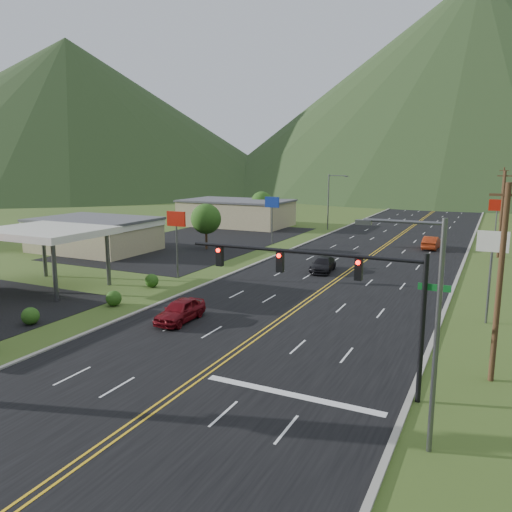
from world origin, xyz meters
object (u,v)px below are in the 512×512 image
at_px(streetlight_west, 330,198).
at_px(gas_canopy, 47,233).
at_px(traffic_signal, 337,281).
at_px(car_red_far, 431,243).
at_px(car_red_near, 180,311).
at_px(streetlight_east, 429,321).
at_px(car_dark_mid, 323,265).

relative_size(streetlight_west, gas_canopy, 0.90).
bearing_deg(traffic_signal, car_red_far, 90.92).
bearing_deg(gas_canopy, car_red_near, -10.78).
height_order(gas_canopy, car_red_far, gas_canopy).
height_order(streetlight_west, car_red_far, streetlight_west).
distance_m(car_red_near, car_red_far, 40.31).
xyz_separation_m(streetlight_east, car_dark_mid, (-13.53, 28.69, -4.47)).
xyz_separation_m(streetlight_east, gas_canopy, (-33.18, 12.00, -0.31)).
xyz_separation_m(traffic_signal, car_red_near, (-12.61, 4.98, -4.55)).
xyz_separation_m(car_red_near, car_dark_mid, (3.77, 19.72, -0.07)).
xyz_separation_m(gas_canopy, car_red_far, (27.79, 35.49, -4.05)).
distance_m(car_dark_mid, car_red_far, 20.48).
bearing_deg(streetlight_east, streetlight_west, 110.86).
bearing_deg(gas_canopy, traffic_signal, -15.70).
distance_m(streetlight_east, car_red_near, 19.99).
bearing_deg(streetlight_west, traffic_signal, -72.03).
bearing_deg(car_red_near, streetlight_east, -29.46).
bearing_deg(car_dark_mid, traffic_signal, -76.28).
bearing_deg(traffic_signal, gas_canopy, 164.30).
distance_m(streetlight_east, gas_canopy, 35.28).
xyz_separation_m(gas_canopy, car_red_near, (15.87, -3.02, -4.09)).
bearing_deg(car_red_far, gas_canopy, 53.12).
bearing_deg(gas_canopy, streetlight_west, 77.87).
relative_size(traffic_signal, streetlight_east, 1.46).
distance_m(gas_canopy, car_red_near, 16.67).
distance_m(streetlight_east, streetlight_west, 64.21).
bearing_deg(streetlight_east, gas_canopy, 160.12).
bearing_deg(traffic_signal, car_dark_mid, 109.69).
bearing_deg(streetlight_west, gas_canopy, -102.13).
xyz_separation_m(car_red_near, car_red_far, (11.92, 38.51, 0.04)).
xyz_separation_m(streetlight_west, car_red_far, (17.47, -12.51, -4.36)).
height_order(gas_canopy, car_dark_mid, gas_canopy).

